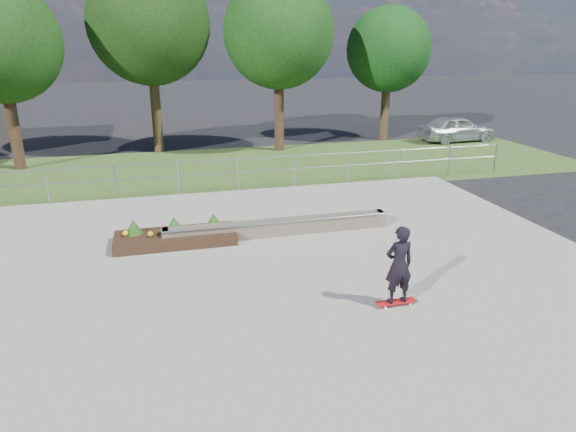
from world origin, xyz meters
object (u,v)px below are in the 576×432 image
at_px(grind_ledge, 278,227).
at_px(skateboarder, 399,265).
at_px(parked_car, 457,129).
at_px(planter_bed, 175,235).

distance_m(grind_ledge, skateboarder, 4.54).
distance_m(skateboarder, parked_car, 18.51).
relative_size(grind_ledge, skateboarder, 3.68).
relative_size(skateboarder, parked_car, 0.42).
distance_m(planter_bed, parked_car, 18.13).
xyz_separation_m(planter_bed, parked_car, (14.62, 10.72, 0.42)).
bearing_deg(parked_car, grind_ledge, 129.65).
bearing_deg(parked_car, skateboarder, 142.35).
bearing_deg(skateboarder, planter_bed, 131.91).
xyz_separation_m(grind_ledge, parked_car, (11.96, 10.85, 0.40)).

